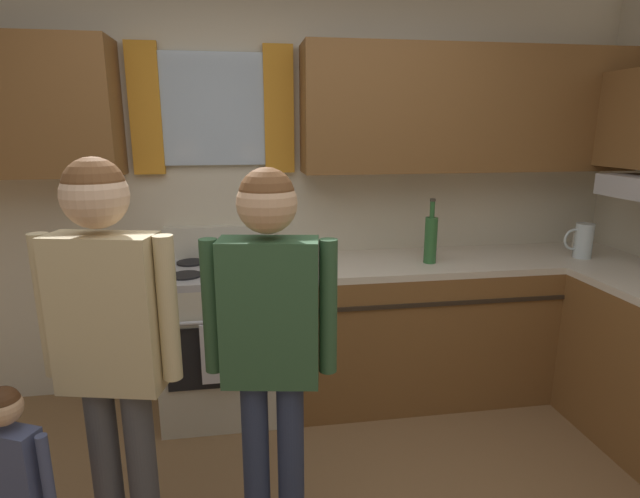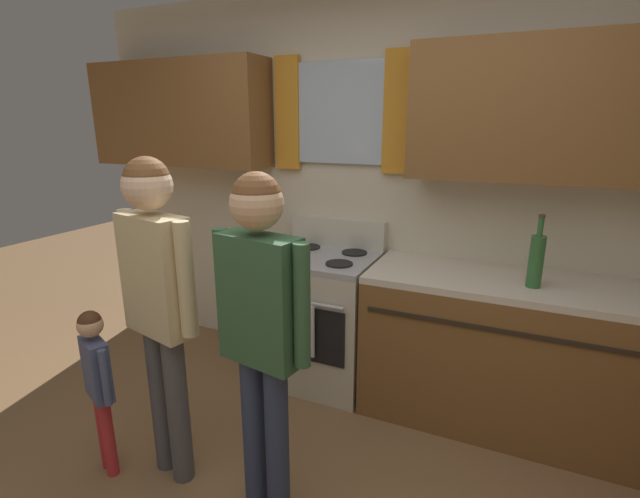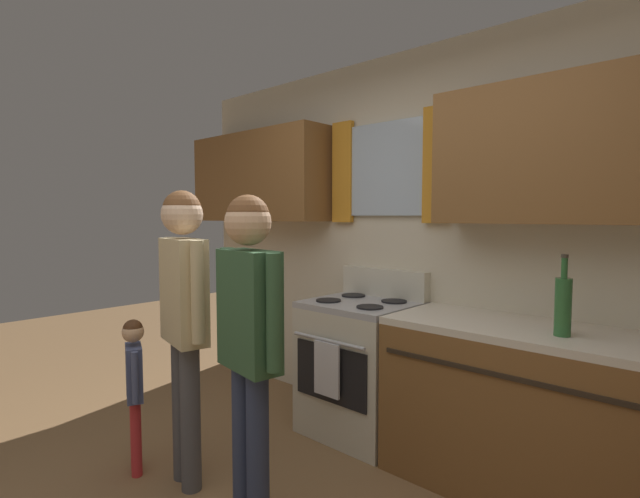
{
  "view_description": "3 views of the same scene",
  "coord_description": "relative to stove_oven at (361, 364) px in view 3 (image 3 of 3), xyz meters",
  "views": [
    {
      "loc": [
        -0.2,
        -1.31,
        1.7
      ],
      "look_at": [
        0.17,
        1.02,
        1.12
      ],
      "focal_mm": 27.81,
      "sensor_mm": 36.0,
      "label": 1
    },
    {
      "loc": [
        0.83,
        -1.1,
        1.75
      ],
      "look_at": [
        0.01,
        0.71,
        1.2
      ],
      "focal_mm": 25.6,
      "sensor_mm": 36.0,
      "label": 2
    },
    {
      "loc": [
        1.56,
        -0.96,
        1.47
      ],
      "look_at": [
        0.13,
        0.6,
        1.33
      ],
      "focal_mm": 26.39,
      "sensor_mm": 36.0,
      "label": 3
    }
  ],
  "objects": [
    {
      "name": "adult_in_plaid",
      "position": [
        0.23,
        -1.16,
        0.52
      ],
      "size": [
        0.48,
        0.21,
        1.57
      ],
      "color": "#2D3856",
      "rests_on": "ground"
    },
    {
      "name": "back_wall_unit",
      "position": [
        0.38,
        0.27,
        1.05
      ],
      "size": [
        4.6,
        0.42,
        2.6
      ],
      "color": "beige",
      "rests_on": "ground"
    },
    {
      "name": "small_child",
      "position": [
        -0.64,
        -1.29,
        0.09
      ],
      "size": [
        0.28,
        0.16,
        0.89
      ],
      "color": "red",
      "rests_on": "ground"
    },
    {
      "name": "stove_oven",
      "position": [
        0.0,
        0.0,
        0.0
      ],
      "size": [
        0.69,
        0.67,
        1.1
      ],
      "color": "beige",
      "rests_on": "ground"
    },
    {
      "name": "bottle_wine_green",
      "position": [
        1.27,
        -0.08,
        0.58
      ],
      "size": [
        0.08,
        0.08,
        0.39
      ],
      "color": "#2D6633",
      "rests_on": "kitchen_counter_run"
    },
    {
      "name": "adult_holding_child",
      "position": [
        -0.33,
        -1.15,
        0.55
      ],
      "size": [
        0.49,
        0.23,
        1.61
      ],
      "color": "#4C4C51",
      "rests_on": "ground"
    }
  ]
}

